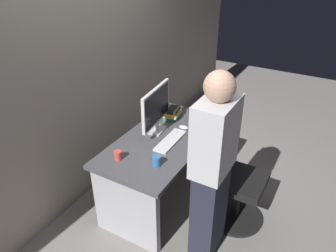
{
  "coord_description": "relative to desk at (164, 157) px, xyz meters",
  "views": [
    {
      "loc": [
        -2.24,
        -1.33,
        2.35
      ],
      "look_at": [
        0.0,
        -0.05,
        0.87
      ],
      "focal_mm": 34.32,
      "sensor_mm": 36.0,
      "label": 1
    }
  ],
  "objects": [
    {
      "name": "ground_plane",
      "position": [
        0.0,
        0.0,
        -0.5
      ],
      "size": [
        9.0,
        9.0,
        0.0
      ],
      "primitive_type": "plane",
      "color": "gray"
    },
    {
      "name": "wall_back",
      "position": [
        0.0,
        0.8,
        1.0
      ],
      "size": [
        6.4,
        0.1,
        3.0
      ],
      "primitive_type": "cube",
      "color": "#9E9384",
      "rests_on": "ground"
    },
    {
      "name": "desk",
      "position": [
        0.0,
        0.0,
        0.0
      ],
      "size": [
        1.42,
        0.74,
        0.72
      ],
      "color": "#4C4C51",
      "rests_on": "ground"
    },
    {
      "name": "office_chair",
      "position": [
        0.08,
        -0.71,
        -0.07
      ],
      "size": [
        0.52,
        0.52,
        0.94
      ],
      "color": "black",
      "rests_on": "ground"
    },
    {
      "name": "person_at_desk",
      "position": [
        -0.37,
        -0.65,
        0.34
      ],
      "size": [
        0.4,
        0.24,
        1.64
      ],
      "color": "#262838",
      "rests_on": "ground"
    },
    {
      "name": "monitor",
      "position": [
        0.09,
        0.13,
        0.48
      ],
      "size": [
        0.54,
        0.16,
        0.46
      ],
      "color": "silver",
      "rests_on": "desk"
    },
    {
      "name": "keyboard",
      "position": [
        -0.02,
        -0.09,
        0.23
      ],
      "size": [
        0.43,
        0.14,
        0.02
      ],
      "primitive_type": "cube",
      "rotation": [
        0.0,
        0.0,
        0.02
      ],
      "color": "white",
      "rests_on": "desk"
    },
    {
      "name": "mouse",
      "position": [
        0.26,
        -0.08,
        0.24
      ],
      "size": [
        0.06,
        0.1,
        0.03
      ],
      "primitive_type": "ellipsoid",
      "color": "white",
      "rests_on": "desk"
    },
    {
      "name": "cup_near_keyboard",
      "position": [
        -0.4,
        -0.17,
        0.27
      ],
      "size": [
        0.07,
        0.07,
        0.09
      ],
      "primitive_type": "cylinder",
      "color": "#3372B2",
      "rests_on": "desk"
    },
    {
      "name": "cup_by_monitor",
      "position": [
        -0.49,
        0.17,
        0.26
      ],
      "size": [
        0.07,
        0.07,
        0.08
      ],
      "primitive_type": "cylinder",
      "color": "#D84C3F",
      "rests_on": "desk"
    },
    {
      "name": "book_stack",
      "position": [
        0.39,
        0.13,
        0.28
      ],
      "size": [
        0.21,
        0.18,
        0.12
      ],
      "color": "#338C59",
      "rests_on": "desk"
    },
    {
      "name": "cell_phone",
      "position": [
        0.41,
        -0.21,
        0.23
      ],
      "size": [
        0.07,
        0.14,
        0.01
      ],
      "primitive_type": "cube",
      "rotation": [
        0.0,
        0.0,
        -0.01
      ],
      "color": "black",
      "rests_on": "desk"
    }
  ]
}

